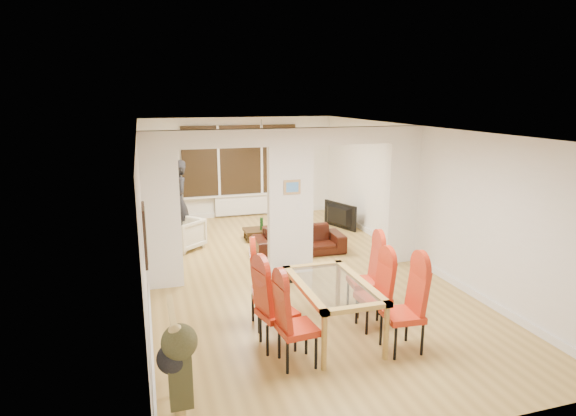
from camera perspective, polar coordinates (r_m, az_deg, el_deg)
name	(u,v)px	position (r m, az deg, el deg)	size (l,w,h in m)	color
floor	(290,273)	(8.81, 0.28, -7.67)	(5.00, 9.00, 0.01)	#AC8945
room_walls	(290,203)	(8.44, 0.29, 0.61)	(5.00, 9.00, 2.60)	silver
divider_wall	(290,203)	(8.44, 0.29, 0.61)	(5.00, 0.18, 2.60)	white
bay_window_blinds	(240,160)	(12.65, -5.69, 5.67)	(3.00, 0.08, 1.80)	black
radiator	(242,205)	(12.83, -5.53, 0.33)	(1.40, 0.08, 0.50)	white
pendant_light	(262,138)	(11.54, -3.16, 8.25)	(0.36, 0.36, 0.36)	orange
stair_newel	(175,351)	(5.34, -13.30, -16.15)	(0.40, 1.20, 1.10)	tan
wall_poster	(145,235)	(5.68, -16.63, -3.06)	(0.04, 0.52, 0.67)	gray
pillar_photo	(292,187)	(8.29, 0.49, 2.50)	(0.30, 0.03, 0.25)	#4C8CD8
dining_table	(332,309)	(6.54, 5.24, -11.86)	(0.90, 1.60, 0.75)	#A7833D
dining_chair_la	(297,322)	(5.81, 1.12, -13.39)	(0.43, 0.43, 1.07)	#B02712
dining_chair_lb	(277,307)	(6.17, -1.26, -11.61)	(0.44, 0.44, 1.10)	#B02712
dining_chair_lc	(269,287)	(6.70, -2.30, -9.37)	(0.45, 0.45, 1.13)	#B02712
dining_chair_ra	(403,308)	(6.25, 13.44, -11.51)	(0.45, 0.45, 1.13)	#B02712
dining_chair_rb	(373,293)	(6.77, 10.07, -9.90)	(0.41, 0.41, 1.01)	#B02712
dining_chair_rc	(365,277)	(7.20, 9.07, -8.09)	(0.44, 0.44, 1.09)	#B02712
sofa	(299,241)	(9.79, 1.33, -3.88)	(1.82, 0.71, 0.53)	black
armchair	(183,234)	(10.27, -12.34, -3.03)	(0.71, 0.69, 0.65)	beige
person	(178,203)	(10.53, -12.86, 0.63)	(0.44, 0.66, 1.82)	black
television	(337,216)	(11.65, 5.80, -0.95)	(0.14, 1.07, 0.61)	black
coffee_table	(267,233)	(10.82, -2.49, -3.03)	(1.03, 0.52, 0.24)	#302110
bottle	(262,223)	(10.65, -3.15, -1.81)	(0.07, 0.07, 0.30)	#143F19
bowl	(267,228)	(10.69, -2.49, -2.44)	(0.20, 0.20, 0.05)	#302110
shoes	(285,278)	(8.42, -0.38, -8.35)	(0.22, 0.24, 0.09)	black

